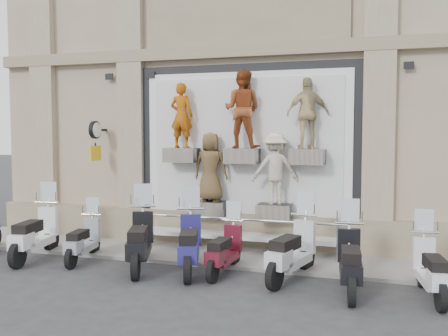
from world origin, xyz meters
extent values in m
plane|color=#2F2F32|center=(0.00, 0.00, 0.00)|extent=(90.00, 90.00, 0.00)
cube|color=gray|center=(0.00, 2.10, 0.04)|extent=(16.00, 2.20, 0.08)
cube|color=black|center=(0.00, 2.96, 2.40)|extent=(5.60, 0.10, 4.30)
cube|color=white|center=(0.00, 2.90, 2.40)|extent=(5.10, 0.06, 3.90)
cube|color=white|center=(0.00, 2.86, 2.40)|extent=(4.70, 0.04, 3.60)
cube|color=white|center=(0.00, 2.55, 0.42)|extent=(5.10, 0.75, 0.10)
cube|color=#28282B|center=(-1.55, 2.59, 2.33)|extent=(0.80, 0.50, 0.35)
imported|color=#BE590D|center=(-1.55, 2.59, 3.30)|extent=(0.60, 0.41, 1.60)
cube|color=#28282B|center=(0.00, 2.59, 2.33)|extent=(0.80, 0.50, 0.35)
imported|color=brown|center=(0.00, 2.59, 3.43)|extent=(0.95, 0.76, 1.85)
cube|color=#28282B|center=(1.55, 2.59, 2.33)|extent=(0.80, 0.50, 0.35)
imported|color=tan|center=(1.55, 2.59, 3.32)|extent=(1.04, 0.68, 1.64)
cube|color=#28282B|center=(-0.80, 2.59, 1.02)|extent=(0.80, 0.50, 0.35)
imported|color=brown|center=(-0.80, 2.59, 2.05)|extent=(0.86, 0.59, 1.69)
cube|color=#28282B|center=(0.80, 2.59, 1.02)|extent=(0.80, 0.50, 0.35)
imported|color=beige|center=(0.80, 2.59, 2.04)|extent=(1.23, 0.95, 1.67)
cube|color=black|center=(-3.90, 2.72, 2.95)|extent=(0.06, 0.56, 0.06)
cylinder|color=black|center=(-3.90, 2.45, 2.95)|extent=(0.10, 0.46, 0.46)
cube|color=yellow|center=(-3.90, 2.45, 2.35)|extent=(0.04, 0.50, 0.38)
camera|label=1|loc=(3.12, -8.87, 2.88)|focal=40.00mm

